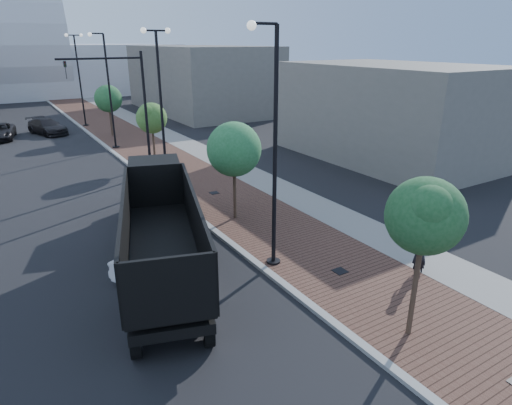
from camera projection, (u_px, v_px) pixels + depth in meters
sidewalk at (129, 133)px, 43.17m from camera, size 7.00×140.00×0.12m
concrete_strip at (156, 130)px, 44.50m from camera, size 2.40×140.00×0.13m
curb at (93, 136)px, 41.45m from camera, size 0.30×140.00×0.14m
dump_truck at (159, 213)px, 19.22m from camera, size 6.35×13.46×3.42m
white_sedan at (161, 277)px, 15.57m from camera, size 3.00×4.29×1.34m
dark_car_far at (47, 126)px, 42.53m from camera, size 3.62×5.52×1.49m
pedestrian at (420, 253)px, 16.66m from camera, size 0.74×0.53×1.92m
streetlight_1 at (272, 162)px, 16.25m from camera, size 1.44×0.56×9.21m
streetlight_2 at (161, 109)px, 25.72m from camera, size 1.72×0.56×9.28m
streetlight_3 at (109, 96)px, 35.41m from camera, size 1.44×0.56×9.21m
streetlight_4 at (80, 80)px, 44.88m from camera, size 1.72×0.56×9.28m
traffic_mast at (131, 101)px, 27.62m from camera, size 5.09×0.20×8.00m
tree_0 at (425, 216)px, 12.17m from camera, size 2.28×2.21×5.12m
tree_1 at (235, 149)px, 21.07m from camera, size 2.65×2.65×5.00m
tree_2 at (152, 118)px, 30.72m from camera, size 2.24×2.16×4.56m
tree_3 at (109, 99)px, 40.26m from camera, size 2.51×2.49×4.83m
convention_center at (17, 57)px, 74.34m from camera, size 50.00×30.00×50.00m
commercial_block_ne at (200, 79)px, 55.93m from camera, size 12.00×22.00×8.00m
commercial_block_e at (391, 112)px, 33.13m from camera, size 10.00×16.00×7.00m
utility_cover_1 at (340, 271)px, 17.06m from camera, size 0.50×0.50×0.02m
utility_cover_2 at (214, 193)px, 25.84m from camera, size 0.50×0.50×0.02m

